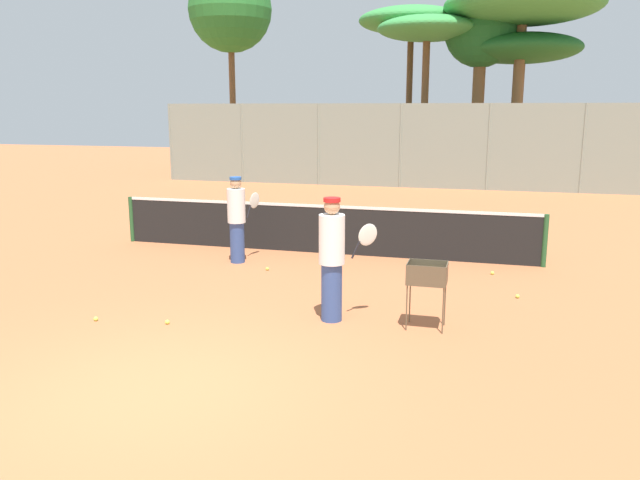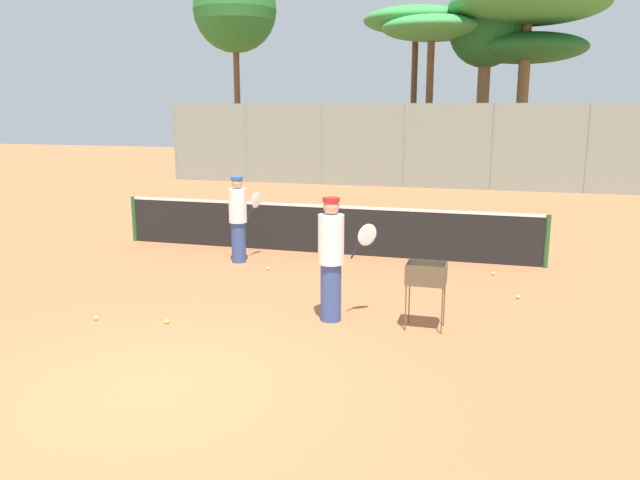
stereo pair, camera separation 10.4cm
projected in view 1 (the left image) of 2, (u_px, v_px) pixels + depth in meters
The scene contains 19 objects.
ground_plane at pixel (155, 389), 7.06m from camera, with size 80.00×80.00×0.00m, color #B7663D.
tennis_net at pixel (320, 228), 13.58m from camera, with size 9.39×0.10×1.07m.
back_fence at pixel (400, 146), 24.68m from camera, with size 20.31×0.08×3.30m.
tree_0 at pixel (411, 22), 29.32m from camera, with size 4.95×4.95×7.77m.
tree_1 at pixel (523, 6), 26.43m from camera, with size 6.67×6.67×8.24m.
tree_2 at pixel (520, 51), 27.90m from camera, with size 5.34×5.34×6.39m.
tree_3 at pixel (481, 34), 27.57m from camera, with size 3.25×3.25×8.12m.
tree_4 at pixel (427, 31), 27.43m from camera, with size 4.38×4.38×7.09m.
tree_5 at pixel (230, 11), 29.77m from camera, with size 3.99×3.99×9.71m.
player_white_outfit at pixel (332, 258), 9.17m from camera, with size 0.85×0.60×1.86m.
player_red_cap at pixel (237, 218), 12.70m from camera, with size 0.47×0.88×1.76m.
ball_cart at pixel (428, 279), 8.88m from camera, with size 0.56×0.41×0.97m.
tennis_ball_0 at pixel (267, 269), 12.22m from camera, with size 0.07×0.07×0.07m, color #D1E54C.
tennis_ball_1 at pixel (492, 273), 11.91m from camera, with size 0.07×0.07×0.07m, color #D1E54C.
tennis_ball_2 at pixel (167, 322), 9.18m from camera, with size 0.07×0.07×0.07m, color #D1E54C.
tennis_ball_3 at pixel (96, 319), 9.32m from camera, with size 0.07×0.07×0.07m, color #D1E54C.
tennis_ball_4 at pixel (518, 296), 10.43m from camera, with size 0.07×0.07×0.07m, color #D1E54C.
tennis_ball_5 at pixel (425, 261), 12.80m from camera, with size 0.07×0.07×0.07m, color #D1E54C.
parked_car at pixel (423, 164), 27.84m from camera, with size 4.20×1.70×1.60m.
Camera 1 is at (3.54, -5.82, 3.12)m, focal length 35.00 mm.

